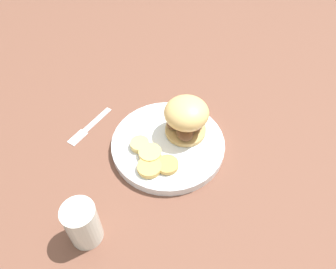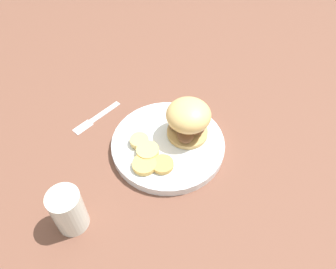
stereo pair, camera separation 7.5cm
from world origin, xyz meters
name	(u,v)px [view 2 (the right image)]	position (x,y,z in m)	size (l,w,h in m)	color
ground_plane	(168,147)	(0.00, 0.00, 0.00)	(4.00, 4.00, 0.00)	brown
dinner_plate	(168,144)	(0.00, 0.00, 0.01)	(0.27, 0.27, 0.02)	white
sandwich	(189,121)	(0.00, 0.05, 0.07)	(0.10, 0.10, 0.10)	tan
potato_round_0	(148,151)	(0.01, -0.06, 0.03)	(0.05, 0.05, 0.01)	#DBB766
potato_round_1	(163,164)	(0.06, -0.04, 0.03)	(0.05, 0.05, 0.01)	tan
potato_round_2	(144,164)	(0.04, -0.08, 0.03)	(0.05, 0.05, 0.01)	tan
potato_round_3	(139,141)	(-0.03, -0.06, 0.03)	(0.04, 0.04, 0.01)	#DBB766
fork	(97,118)	(-0.17, -0.12, 0.00)	(0.07, 0.14, 0.00)	silver
drinking_glass	(68,211)	(0.08, -0.26, 0.05)	(0.06, 0.06, 0.10)	silver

